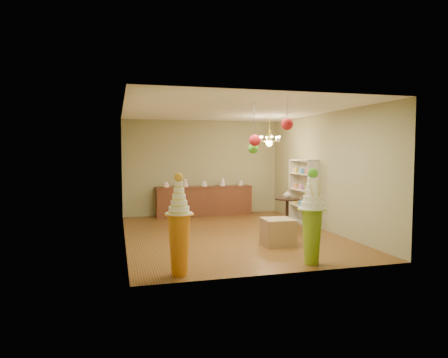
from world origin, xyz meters
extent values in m
plane|color=brown|center=(0.00, 0.00, 0.00)|extent=(6.50, 6.50, 0.00)
plane|color=white|center=(0.00, 0.00, 3.00)|extent=(6.50, 6.50, 0.00)
cube|color=#979369|center=(0.00, 3.25, 1.50)|extent=(5.00, 0.04, 3.00)
cube|color=#979369|center=(0.00, -3.25, 1.50)|extent=(5.00, 0.04, 3.00)
cube|color=#979369|center=(-2.50, 0.00, 1.50)|extent=(0.04, 6.50, 3.00)
cube|color=#979369|center=(2.50, 0.00, 1.50)|extent=(0.04, 6.50, 3.00)
cone|color=#83AF26|center=(0.71, -2.85, 0.49)|extent=(0.48, 0.48, 0.99)
cylinder|color=white|center=(0.71, -2.85, 1.00)|extent=(0.65, 0.65, 0.03)
cylinder|color=white|center=(0.71, -2.85, 1.07)|extent=(0.53, 0.53, 0.11)
cylinder|color=white|center=(0.71, -2.85, 1.18)|extent=(0.43, 0.43, 0.11)
cylinder|color=white|center=(0.71, -2.85, 1.29)|extent=(0.35, 0.35, 0.11)
cylinder|color=white|center=(0.71, -2.85, 1.40)|extent=(0.29, 0.29, 0.11)
cylinder|color=white|center=(0.71, -2.85, 1.51)|extent=(0.24, 0.24, 0.11)
sphere|color=green|center=(0.71, -2.85, 1.64)|extent=(0.18, 0.18, 0.18)
cone|color=orange|center=(-1.69, -2.85, 0.50)|extent=(0.38, 0.38, 1.00)
cylinder|color=white|center=(-1.69, -2.85, 1.01)|extent=(0.46, 0.46, 0.03)
cylinder|color=white|center=(-1.69, -2.85, 1.08)|extent=(0.34, 0.34, 0.10)
cylinder|color=white|center=(-1.69, -2.85, 1.18)|extent=(0.27, 0.27, 0.10)
cylinder|color=white|center=(-1.69, -2.85, 1.28)|extent=(0.22, 0.22, 0.10)
cylinder|color=white|center=(-1.69, -2.85, 1.39)|extent=(0.18, 0.18, 0.10)
cylinder|color=white|center=(-1.69, -2.85, 1.49)|extent=(0.14, 0.14, 0.10)
sphere|color=gold|center=(-1.69, -2.85, 1.60)|extent=(0.15, 0.15, 0.15)
cube|color=#997B53|center=(0.68, -1.34, 0.29)|extent=(0.66, 0.66, 0.57)
cube|color=#5C2E1D|center=(0.00, 2.97, 0.45)|extent=(3.00, 0.50, 0.90)
cube|color=#5C2E1D|center=(0.00, 2.97, 0.91)|extent=(3.04, 0.54, 0.03)
cylinder|color=white|center=(-1.20, 2.97, 1.00)|extent=(0.18, 0.18, 0.16)
cylinder|color=white|center=(-0.60, 2.97, 1.04)|extent=(0.18, 0.18, 0.24)
cylinder|color=white|center=(0.00, 2.97, 1.00)|extent=(0.18, 0.18, 0.16)
cylinder|color=white|center=(0.60, 2.97, 1.04)|extent=(0.18, 0.18, 0.24)
cylinder|color=white|center=(1.20, 2.97, 1.00)|extent=(0.18, 0.18, 0.16)
cube|color=beige|center=(2.48, 0.80, 0.90)|extent=(0.04, 1.20, 1.80)
cube|color=beige|center=(2.32, 0.80, 0.50)|extent=(0.30, 1.14, 0.03)
cube|color=beige|center=(2.32, 0.80, 0.95)|extent=(0.30, 1.14, 0.03)
cube|color=beige|center=(2.32, 0.80, 1.40)|extent=(0.30, 1.14, 0.03)
cylinder|color=black|center=(1.58, 0.17, 0.02)|extent=(0.56, 0.56, 0.04)
cylinder|color=black|center=(1.58, 0.17, 0.40)|extent=(0.11, 0.11, 0.80)
cylinder|color=black|center=(1.58, 0.17, 0.80)|extent=(0.85, 0.85, 0.04)
imported|color=beige|center=(1.58, 0.17, 0.92)|extent=(0.22, 0.22, 0.20)
cylinder|color=#3B322B|center=(-0.04, -1.88, 2.62)|extent=(0.01, 0.01, 0.76)
sphere|color=red|center=(-0.04, -1.88, 2.24)|extent=(0.23, 0.23, 0.23)
cylinder|color=#3B322B|center=(0.00, -1.67, 2.54)|extent=(0.01, 0.01, 0.92)
sphere|color=green|center=(0.00, -1.67, 2.08)|extent=(0.20, 0.20, 0.20)
cylinder|color=#3B322B|center=(0.38, -2.45, 2.76)|extent=(0.01, 0.01, 0.48)
sphere|color=red|center=(0.38, -2.45, 2.52)|extent=(0.21, 0.21, 0.21)
cylinder|color=#DFC34E|center=(1.46, 1.15, 2.75)|extent=(0.02, 0.02, 0.50)
cylinder|color=#DFC34E|center=(1.46, 1.15, 2.45)|extent=(0.10, 0.10, 0.30)
sphere|color=#FFD78C|center=(1.46, 1.15, 2.25)|extent=(0.18, 0.18, 0.18)
camera|label=1|loc=(-2.67, -9.26, 2.03)|focal=32.00mm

